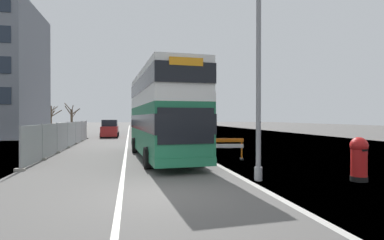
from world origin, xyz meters
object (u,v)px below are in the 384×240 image
at_px(car_receding_mid, 140,127).
at_px(car_receding_far, 138,125).
at_px(red_pillar_postbox, 359,157).
at_px(roadworks_barrier, 226,146).
at_px(double_decker_bus, 162,113).
at_px(car_oncoming_near, 110,129).
at_px(lamppost_foreground, 258,79).

distance_m(car_receding_mid, car_receding_far, 7.23).
bearing_deg(red_pillar_postbox, roadworks_barrier, 115.34).
bearing_deg(car_receding_far, double_decker_bus, -89.23).
bearing_deg(car_oncoming_near, double_decker_bus, -78.13).
distance_m(car_oncoming_near, car_receding_mid, 8.03).
bearing_deg(car_oncoming_near, car_receding_mid, 62.57).
bearing_deg(car_receding_far, lamppost_foreground, -85.35).
bearing_deg(roadworks_barrier, lamppost_foreground, -95.68).
bearing_deg(roadworks_barrier, red_pillar_postbox, -64.66).
relative_size(double_decker_bus, red_pillar_postbox, 7.07).
bearing_deg(car_receding_far, car_oncoming_near, -104.35).
bearing_deg(lamppost_foreground, red_pillar_postbox, -12.93).
relative_size(roadworks_barrier, car_receding_mid, 0.42).
bearing_deg(car_oncoming_near, car_receding_far, 75.65).
xyz_separation_m(lamppost_foreground, red_pillar_postbox, (3.56, -0.82, -2.85)).
distance_m(red_pillar_postbox, roadworks_barrier, 7.04).
bearing_deg(double_decker_bus, car_receding_far, 90.77).
distance_m(double_decker_bus, car_receding_far, 34.07).
distance_m(roadworks_barrier, car_receding_mid, 28.43).
relative_size(car_oncoming_near, car_receding_mid, 0.87).
xyz_separation_m(lamppost_foreground, car_receding_far, (-3.33, 40.94, -2.64)).
distance_m(lamppost_foreground, car_oncoming_near, 27.62).
relative_size(red_pillar_postbox, car_receding_far, 0.36).
bearing_deg(car_receding_mid, car_receding_far, 90.20).
relative_size(double_decker_bus, car_receding_mid, 2.49).
xyz_separation_m(roadworks_barrier, car_receding_far, (-3.88, 35.39, 0.33)).
relative_size(red_pillar_postbox, car_oncoming_near, 0.40).
bearing_deg(car_receding_mid, lamppost_foreground, -84.41).
bearing_deg(car_receding_far, roadworks_barrier, -83.75).
xyz_separation_m(double_decker_bus, roadworks_barrier, (3.42, -1.36, -1.84)).
height_order(double_decker_bus, roadworks_barrier, double_decker_bus).
distance_m(red_pillar_postbox, car_receding_far, 42.32).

